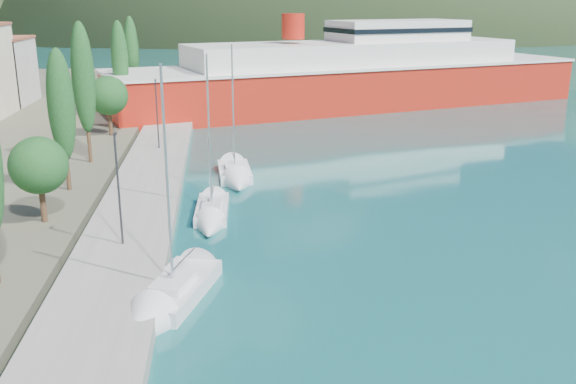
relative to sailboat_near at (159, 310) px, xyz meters
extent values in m
plane|color=#16595A|center=(6.51, 112.88, -0.32)|extent=(1400.00, 1400.00, 0.00)
cube|color=gray|center=(-2.49, 18.88, 0.08)|extent=(5.00, 88.00, 0.80)
cylinder|color=#47301E|center=(-7.69, 11.56, 1.45)|extent=(0.36, 0.36, 2.13)
sphere|color=#1B4A1E|center=(-7.69, 11.56, 3.87)|extent=(3.41, 3.41, 3.41)
cylinder|color=#47301E|center=(-7.69, 18.38, 1.46)|extent=(0.30, 0.30, 2.15)
ellipsoid|color=#1B4A1E|center=(-7.69, 18.38, 6.35)|extent=(1.80, 1.80, 7.63)
cylinder|color=#47301E|center=(-7.69, 26.43, 1.62)|extent=(0.30, 0.30, 2.47)
ellipsoid|color=#1B4A1E|center=(-7.69, 26.43, 7.24)|extent=(1.80, 1.80, 8.77)
cylinder|color=#47301E|center=(-7.69, 37.33, 1.57)|extent=(0.36, 0.36, 2.37)
sphere|color=#1B4A1E|center=(-7.69, 37.33, 4.27)|extent=(3.80, 3.80, 3.80)
cylinder|color=#47301E|center=(-7.69, 46.52, 1.56)|extent=(0.30, 0.30, 2.35)
ellipsoid|color=#1B4A1E|center=(-7.69, 46.52, 6.90)|extent=(1.80, 1.80, 8.34)
cylinder|color=#47301E|center=(-7.69, 56.78, 1.58)|extent=(0.30, 0.30, 2.39)
ellipsoid|color=#1B4A1E|center=(-7.69, 56.78, 7.02)|extent=(1.80, 1.80, 8.49)
cylinder|color=#2D2D33|center=(-2.49, 7.10, 3.48)|extent=(0.12, 0.12, 6.00)
cube|color=#2D2D33|center=(-2.49, 7.35, 6.48)|extent=(0.15, 0.50, 0.12)
cylinder|color=#2D2D33|center=(-2.49, 30.54, 3.48)|extent=(0.12, 0.12, 6.00)
cube|color=#2D2D33|center=(-2.49, 30.79, 6.48)|extent=(0.15, 0.50, 0.12)
cube|color=silver|center=(0.67, 1.91, -0.05)|extent=(4.33, 6.51, 0.97)
cube|color=silver|center=(0.54, 1.53, 0.59)|extent=(2.20, 2.77, 0.38)
cylinder|color=silver|center=(0.54, 1.53, 5.53)|extent=(0.12, 0.12, 10.19)
cone|color=silver|center=(-0.61, -1.73, -0.05)|extent=(3.26, 3.47, 2.47)
cube|color=silver|center=(2.28, 14.03, -0.10)|extent=(2.30, 5.72, 0.80)
cube|color=silver|center=(2.26, 13.65, 0.43)|extent=(1.32, 2.31, 0.31)
cylinder|color=silver|center=(2.26, 13.65, 5.16)|extent=(0.12, 0.12, 9.72)
cone|color=silver|center=(2.11, 10.43, -0.10)|extent=(2.15, 2.72, 2.03)
cube|color=silver|center=(3.98, 23.19, -0.05)|extent=(2.68, 5.69, 0.96)
cube|color=silver|center=(4.00, 22.82, 0.59)|extent=(1.56, 2.29, 0.37)
cylinder|color=silver|center=(4.00, 22.82, 5.21)|extent=(0.12, 0.12, 9.58)
cone|color=silver|center=(4.14, 19.62, -0.05)|extent=(2.56, 2.71, 2.45)
cube|color=#AD1D10|center=(20.43, 56.42, 2.06)|extent=(63.57, 31.54, 6.05)
cube|color=silver|center=(20.43, 56.42, 5.08)|extent=(64.10, 32.05, 0.32)
cube|color=silver|center=(20.43, 56.42, 6.37)|extent=(44.42, 23.49, 3.24)
cube|color=silver|center=(26.59, 58.41, 9.29)|extent=(19.15, 13.02, 2.59)
cylinder|color=#AD1D10|center=(12.21, 53.77, 10.04)|extent=(2.81, 2.81, 3.02)
camera|label=1|loc=(2.93, -26.17, 13.19)|focal=40.00mm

